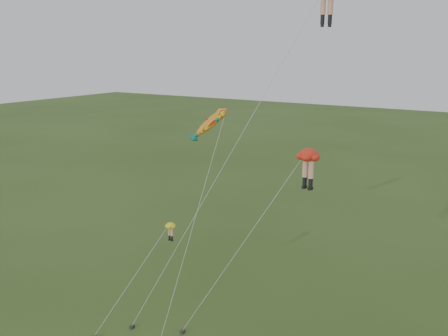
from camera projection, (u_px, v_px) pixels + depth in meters
The scene contains 4 objects.
ground at pixel (173, 326), 37.43m from camera, with size 300.00×300.00×0.00m, color #314719.
legs_kite_red_mid at pixel (307, 160), 32.20m from camera, with size 8.97×4.60×14.04m.
legs_kite_yellow at pixel (166, 233), 37.83m from camera, with size 2.92×6.80×7.41m.
fish_kite at pixel (211, 123), 41.29m from camera, with size 3.68×11.85×15.76m.
Camera 1 is at (21.02, -26.51, 20.30)m, focal length 40.00 mm.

